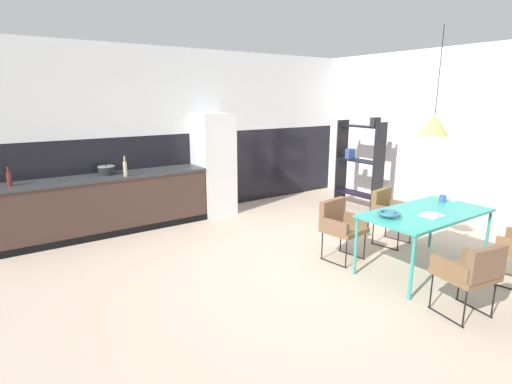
# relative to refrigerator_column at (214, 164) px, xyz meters

# --- Properties ---
(ground_plane) EXTENTS (9.02, 9.02, 0.00)m
(ground_plane) POSITION_rel_refrigerator_column_xyz_m (-0.16, -2.98, -0.90)
(ground_plane) COLOR #C0AB94
(back_wall_splashback_dark) EXTENTS (6.94, 0.12, 1.45)m
(back_wall_splashback_dark) POSITION_rel_refrigerator_column_xyz_m (-0.16, 0.36, -0.18)
(back_wall_splashback_dark) COLOR black
(back_wall_splashback_dark) RESTS_ON ground
(back_wall_panel_upper) EXTENTS (6.94, 0.12, 1.45)m
(back_wall_panel_upper) POSITION_rel_refrigerator_column_xyz_m (-0.16, 0.36, 1.27)
(back_wall_panel_upper) COLOR silver
(back_wall_panel_upper) RESTS_ON back_wall_splashback_dark
(side_wall_right) EXTENTS (0.12, 6.81, 2.90)m
(side_wall_right) POSITION_rel_refrigerator_column_xyz_m (3.25, -2.98, 0.55)
(side_wall_right) COLOR silver
(side_wall_right) RESTS_ON ground
(kitchen_counter) EXTENTS (3.18, 0.63, 0.91)m
(kitchen_counter) POSITION_rel_refrigerator_column_xyz_m (-1.91, -0.00, -0.45)
(kitchen_counter) COLOR #422F27
(kitchen_counter) RESTS_ON ground
(refrigerator_column) EXTENTS (0.63, 0.60, 1.81)m
(refrigerator_column) POSITION_rel_refrigerator_column_xyz_m (0.00, 0.00, 0.00)
(refrigerator_column) COLOR silver
(refrigerator_column) RESTS_ON ground
(dining_table) EXTENTS (1.64, 0.84, 0.75)m
(dining_table) POSITION_rel_refrigerator_column_xyz_m (0.90, -3.64, -0.20)
(dining_table) COLOR teal
(dining_table) RESTS_ON ground
(armchair_head_of_table) EXTENTS (0.54, 0.52, 0.78)m
(armchair_head_of_table) POSITION_rel_refrigerator_column_xyz_m (0.32, -2.80, -0.40)
(armchair_head_of_table) COLOR brown
(armchair_head_of_table) RESTS_ON ground
(armchair_far_side) EXTENTS (0.55, 0.54, 0.76)m
(armchair_far_side) POSITION_rel_refrigerator_column_xyz_m (0.28, -4.54, -0.40)
(armchair_far_side) COLOR brown
(armchair_far_side) RESTS_ON ground
(armchair_near_window) EXTENTS (0.56, 0.55, 0.79)m
(armchair_near_window) POSITION_rel_refrigerator_column_xyz_m (1.33, -2.80, -0.39)
(armchair_near_window) COLOR brown
(armchair_near_window) RESTS_ON ground
(fruit_bowl) EXTENTS (0.25, 0.25, 0.07)m
(fruit_bowl) POSITION_rel_refrigerator_column_xyz_m (0.34, -3.53, -0.11)
(fruit_bowl) COLOR #33607F
(fruit_bowl) RESTS_ON dining_table
(open_book) EXTENTS (0.24, 0.22, 0.02)m
(open_book) POSITION_rel_refrigerator_column_xyz_m (0.80, -3.77, -0.15)
(open_book) COLOR white
(open_book) RESTS_ON dining_table
(mug_glass_clear) EXTENTS (0.13, 0.08, 0.10)m
(mug_glass_clear) POSITION_rel_refrigerator_column_xyz_m (1.47, -3.50, -0.11)
(mug_glass_clear) COLOR #335B93
(mug_glass_clear) RESTS_ON dining_table
(mug_tall_blue) EXTENTS (0.12, 0.07, 0.09)m
(mug_tall_blue) POSITION_rel_refrigerator_column_xyz_m (1.64, -3.56, -0.11)
(mug_tall_blue) COLOR white
(mug_tall_blue) RESTS_ON dining_table
(cooking_pot) EXTENTS (0.25, 0.25, 0.16)m
(cooking_pot) POSITION_rel_refrigerator_column_xyz_m (-1.85, 0.07, 0.07)
(cooking_pot) COLOR black
(cooking_pot) RESTS_ON kitchen_counter
(bottle_vinegar_dark) EXTENTS (0.06, 0.06, 0.31)m
(bottle_vinegar_dark) POSITION_rel_refrigerator_column_xyz_m (-1.64, -0.22, 0.12)
(bottle_vinegar_dark) COLOR tan
(bottle_vinegar_dark) RESTS_ON kitchen_counter
(bottle_wine_green) EXTENTS (0.06, 0.06, 0.27)m
(bottle_wine_green) POSITION_rel_refrigerator_column_xyz_m (-3.14, -0.01, 0.11)
(bottle_wine_green) COLOR maroon
(bottle_wine_green) RESTS_ON kitchen_counter
(open_shelf_unit) EXTENTS (0.30, 0.95, 1.73)m
(open_shelf_unit) POSITION_rel_refrigerator_column_xyz_m (2.51, -1.19, 0.00)
(open_shelf_unit) COLOR black
(open_shelf_unit) RESTS_ON ground
(pendant_lamp_over_table_near) EXTENTS (0.33, 0.33, 1.20)m
(pendant_lamp_over_table_near) POSITION_rel_refrigerator_column_xyz_m (0.90, -3.63, 0.87)
(pendant_lamp_over_table_near) COLOR black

